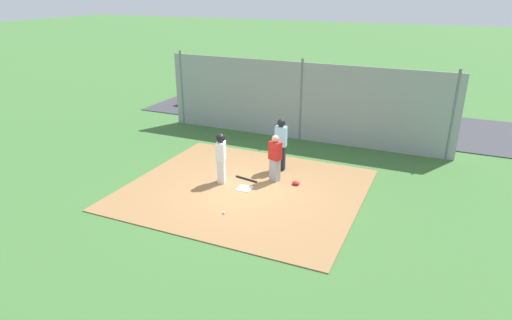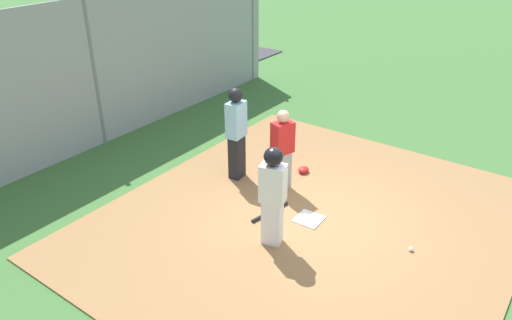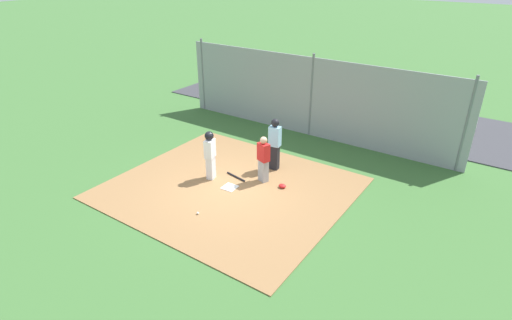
# 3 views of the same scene
# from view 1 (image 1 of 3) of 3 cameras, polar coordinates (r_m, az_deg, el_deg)

# --- Properties ---
(ground_plane) EXTENTS (140.00, 140.00, 0.00)m
(ground_plane) POSITION_cam_1_polar(r_m,az_deg,el_deg) (13.89, -1.51, -3.86)
(ground_plane) COLOR #3D6B33
(dirt_infield) EXTENTS (7.20, 6.40, 0.03)m
(dirt_infield) POSITION_cam_1_polar(r_m,az_deg,el_deg) (13.89, -1.51, -3.80)
(dirt_infield) COLOR olive
(dirt_infield) RESTS_ON ground_plane
(home_plate) EXTENTS (0.46, 0.46, 0.02)m
(home_plate) POSITION_cam_1_polar(r_m,az_deg,el_deg) (13.88, -1.51, -3.71)
(home_plate) COLOR white
(home_plate) RESTS_ON dirt_infield
(catcher) EXTENTS (0.45, 0.37, 1.57)m
(catcher) POSITION_cam_1_polar(r_m,az_deg,el_deg) (14.15, 2.49, 0.33)
(catcher) COLOR #9E9EA3
(catcher) RESTS_ON dirt_infield
(umpire) EXTENTS (0.40, 0.30, 1.84)m
(umpire) POSITION_cam_1_polar(r_m,az_deg,el_deg) (14.97, 3.25, 2.21)
(umpire) COLOR black
(umpire) RESTS_ON dirt_infield
(runner) EXTENTS (0.35, 0.44, 1.67)m
(runner) POSITION_cam_1_polar(r_m,az_deg,el_deg) (14.01, -4.57, 0.69)
(runner) COLOR silver
(runner) RESTS_ON dirt_infield
(baseball_bat) EXTENTS (0.84, 0.22, 0.06)m
(baseball_bat) POSITION_cam_1_polar(r_m,az_deg,el_deg) (14.49, -1.26, -2.47)
(baseball_bat) COLOR black
(baseball_bat) RESTS_ON dirt_infield
(catcher_mask) EXTENTS (0.24, 0.20, 0.12)m
(catcher_mask) POSITION_cam_1_polar(r_m,az_deg,el_deg) (14.18, 5.21, -3.00)
(catcher_mask) COLOR red
(catcher_mask) RESTS_ON dirt_infield
(baseball) EXTENTS (0.07, 0.07, 0.07)m
(baseball) POSITION_cam_1_polar(r_m,az_deg,el_deg) (12.43, -4.20, -6.83)
(baseball) COLOR white
(baseball) RESTS_ON dirt_infield
(backstop_fence) EXTENTS (12.00, 0.10, 3.35)m
(backstop_fence) POSITION_cam_1_polar(r_m,az_deg,el_deg) (18.09, 5.87, 7.54)
(backstop_fence) COLOR #93999E
(backstop_fence) RESTS_ON ground_plane
(parking_lot) EXTENTS (18.00, 5.20, 0.04)m
(parking_lot) POSITION_cam_1_polar(r_m,az_deg,el_deg) (21.87, 8.76, 5.58)
(parking_lot) COLOR #38383D
(parking_lot) RESTS_ON ground_plane
(parked_car_white) EXTENTS (4.42, 2.40, 1.28)m
(parked_car_white) POSITION_cam_1_polar(r_m,az_deg,el_deg) (21.37, 17.94, 6.05)
(parked_car_white) COLOR silver
(parked_car_white) RESTS_ON parking_lot
(parked_car_dark) EXTENTS (4.42, 2.39, 1.28)m
(parked_car_dark) POSITION_cam_1_polar(r_m,az_deg,el_deg) (23.33, -4.84, 8.28)
(parked_car_dark) COLOR black
(parked_car_dark) RESTS_ON parking_lot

